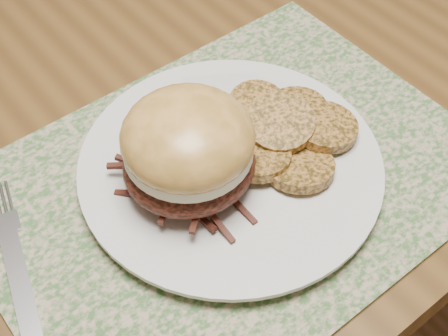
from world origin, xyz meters
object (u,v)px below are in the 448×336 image
(dinner_plate, at_px, (230,167))
(fork, at_px, (17,270))
(pork_sandwich, at_px, (188,149))
(dining_table, at_px, (275,6))

(dinner_plate, height_order, fork, dinner_plate)
(dinner_plate, distance_m, pork_sandwich, 0.07)
(dinner_plate, bearing_deg, pork_sandwich, 174.11)
(dining_table, distance_m, fork, 0.53)
(dining_table, distance_m, dinner_plate, 0.38)
(dining_table, height_order, dinner_plate, dinner_plate)
(dinner_plate, xyz_separation_m, pork_sandwich, (-0.04, 0.00, 0.05))
(dining_table, relative_size, dinner_plate, 5.77)
(dining_table, height_order, pork_sandwich, pork_sandwich)
(fork, bearing_deg, pork_sandwich, 7.72)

